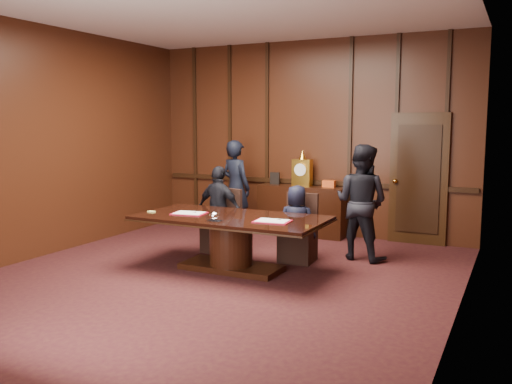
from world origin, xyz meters
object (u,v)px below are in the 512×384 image
at_px(signatory_left, 219,210).
at_px(witness_right, 361,202).
at_px(conference_table, 231,234).
at_px(witness_left, 236,188).
at_px(signatory_right, 297,224).
at_px(sideboard, 302,208).

distance_m(signatory_left, witness_right, 2.18).
relative_size(conference_table, witness_left, 1.52).
bearing_deg(signatory_left, conference_table, 136.22).
bearing_deg(witness_left, witness_right, -179.73).
bearing_deg(conference_table, witness_left, 116.75).
height_order(signatory_right, witness_right, witness_right).
relative_size(sideboard, witness_right, 0.93).
bearing_deg(sideboard, witness_left, -155.68).
xyz_separation_m(sideboard, witness_right, (1.42, -1.23, 0.38)).
distance_m(sideboard, conference_table, 2.64).
bearing_deg(witness_left, signatory_right, 158.71).
bearing_deg(sideboard, signatory_left, -109.87).
bearing_deg(witness_right, conference_table, 56.40).
distance_m(signatory_right, witness_left, 2.21).
xyz_separation_m(signatory_left, signatory_right, (1.30, 0.00, -0.11)).
distance_m(sideboard, signatory_right, 1.94).
xyz_separation_m(conference_table, signatory_right, (0.65, 0.80, 0.06)).
distance_m(signatory_right, witness_right, 1.04).
distance_m(conference_table, signatory_left, 1.05).
bearing_deg(signatory_left, witness_left, -65.13).
bearing_deg(conference_table, witness_right, 44.40).
distance_m(signatory_left, witness_left, 1.42).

